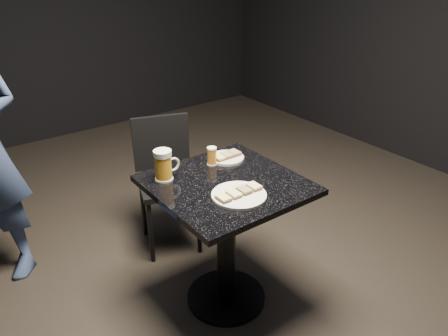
{
  "coord_description": "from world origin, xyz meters",
  "views": [
    {
      "loc": [
        -1.14,
        -1.51,
        1.77
      ],
      "look_at": [
        0.0,
        0.02,
        0.82
      ],
      "focal_mm": 35.0,
      "sensor_mm": 36.0,
      "label": 1
    }
  ],
  "objects_px": {
    "plate_large": "(239,195)",
    "table": "(226,223)",
    "plate_small": "(227,158)",
    "beer_mug": "(164,165)",
    "beer_tumbler": "(212,156)",
    "chair": "(166,174)"
  },
  "relations": [
    {
      "from": "plate_small",
      "to": "chair",
      "type": "distance_m",
      "value": 0.56
    },
    {
      "from": "beer_mug",
      "to": "beer_tumbler",
      "type": "height_order",
      "value": "beer_mug"
    },
    {
      "from": "plate_large",
      "to": "chair",
      "type": "bearing_deg",
      "value": 84.69
    },
    {
      "from": "plate_large",
      "to": "beer_tumbler",
      "type": "bearing_deg",
      "value": 74.74
    },
    {
      "from": "plate_large",
      "to": "table",
      "type": "xyz_separation_m",
      "value": [
        0.04,
        0.15,
        -0.25
      ]
    },
    {
      "from": "plate_large",
      "to": "plate_small",
      "type": "bearing_deg",
      "value": 61.03
    },
    {
      "from": "table",
      "to": "beer_tumbler",
      "type": "xyz_separation_m",
      "value": [
        0.06,
        0.21,
        0.29
      ]
    },
    {
      "from": "plate_small",
      "to": "beer_tumbler",
      "type": "bearing_deg",
      "value": -176.85
    },
    {
      "from": "plate_small",
      "to": "beer_mug",
      "type": "height_order",
      "value": "beer_mug"
    },
    {
      "from": "plate_small",
      "to": "table",
      "type": "xyz_separation_m",
      "value": [
        -0.16,
        -0.21,
        -0.25
      ]
    },
    {
      "from": "plate_large",
      "to": "beer_mug",
      "type": "bearing_deg",
      "value": 118.52
    },
    {
      "from": "chair",
      "to": "beer_tumbler",
      "type": "bearing_deg",
      "value": -87.91
    },
    {
      "from": "plate_large",
      "to": "beer_tumbler",
      "type": "xyz_separation_m",
      "value": [
        0.1,
        0.35,
        0.04
      ]
    },
    {
      "from": "table",
      "to": "chair",
      "type": "bearing_deg",
      "value": 86.67
    },
    {
      "from": "plate_large",
      "to": "beer_tumbler",
      "type": "height_order",
      "value": "beer_tumbler"
    },
    {
      "from": "plate_large",
      "to": "table",
      "type": "relative_size",
      "value": 0.34
    },
    {
      "from": "table",
      "to": "beer_mug",
      "type": "bearing_deg",
      "value": 138.08
    },
    {
      "from": "beer_tumbler",
      "to": "beer_mug",
      "type": "bearing_deg",
      "value": 179.89
    },
    {
      "from": "chair",
      "to": "beer_mug",
      "type": "bearing_deg",
      "value": -118.87
    },
    {
      "from": "beer_mug",
      "to": "chair",
      "type": "xyz_separation_m",
      "value": [
        0.27,
        0.49,
        -0.33
      ]
    },
    {
      "from": "table",
      "to": "beer_mug",
      "type": "height_order",
      "value": "beer_mug"
    },
    {
      "from": "beer_mug",
      "to": "beer_tumbler",
      "type": "relative_size",
      "value": 1.61
    }
  ]
}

